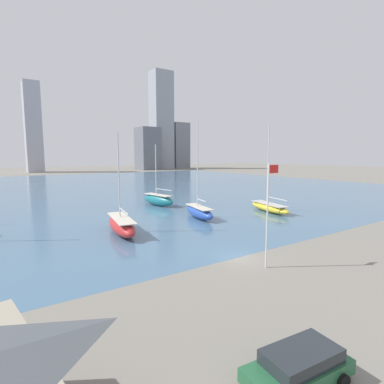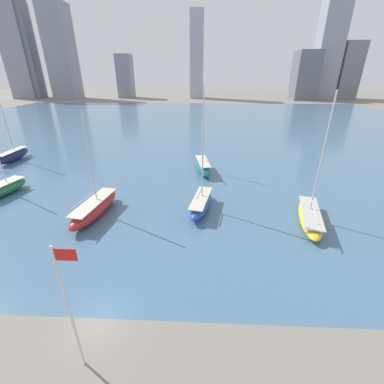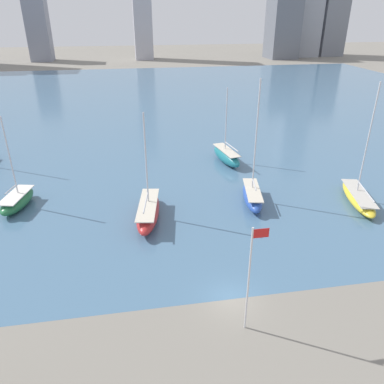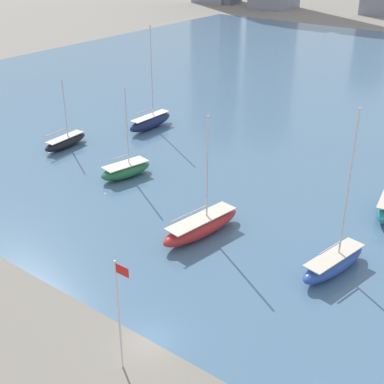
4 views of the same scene
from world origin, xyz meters
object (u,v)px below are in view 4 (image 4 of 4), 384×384
at_px(sailboat_black, 65,142).
at_px(sailboat_green, 126,170).
at_px(sailboat_red, 201,226).
at_px(flag_pole, 119,312).
at_px(sailboat_blue, 334,262).
at_px(sailboat_navy, 150,121).

xyz_separation_m(sailboat_black, sailboat_green, (13.60, -2.11, 0.10)).
bearing_deg(sailboat_red, sailboat_black, 174.22).
xyz_separation_m(flag_pole, sailboat_green, (-22.00, 23.48, -3.99)).
xyz_separation_m(sailboat_red, sailboat_green, (-15.69, 5.61, -0.10)).
xyz_separation_m(flag_pole, sailboat_red, (-6.31, 17.87, -3.89)).
bearing_deg(sailboat_blue, sailboat_navy, 164.79).
height_order(flag_pole, sailboat_black, sailboat_black).
bearing_deg(sailboat_green, sailboat_blue, 5.77).
distance_m(flag_pole, sailboat_black, 44.03).
xyz_separation_m(flag_pole, sailboat_blue, (6.91, 19.89, -3.93)).
distance_m(flag_pole, sailboat_blue, 21.42).
relative_size(sailboat_blue, sailboat_green, 1.34).
height_order(sailboat_navy, sailboat_red, sailboat_navy).
height_order(flag_pole, sailboat_green, sailboat_green).
height_order(sailboat_red, sailboat_green, sailboat_red).
relative_size(flag_pole, sailboat_black, 0.94).
bearing_deg(sailboat_black, flag_pole, -39.96).
xyz_separation_m(sailboat_navy, sailboat_green, (9.23, -15.19, -0.18)).
bearing_deg(sailboat_navy, sailboat_blue, -25.67).
bearing_deg(sailboat_red, sailboat_blue, 17.66).
bearing_deg(sailboat_blue, flag_pole, -98.16).
distance_m(sailboat_black, sailboat_blue, 42.89).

